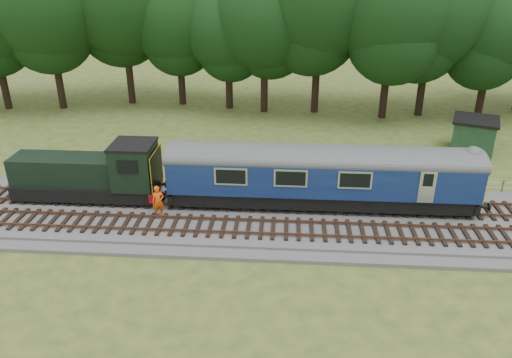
{
  "coord_description": "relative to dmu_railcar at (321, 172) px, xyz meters",
  "views": [
    {
      "loc": [
        2.13,
        -25.61,
        14.53
      ],
      "look_at": [
        0.21,
        1.4,
        2.0
      ],
      "focal_mm": 35.0,
      "sensor_mm": 36.0,
      "label": 1
    }
  ],
  "objects": [
    {
      "name": "ballast",
      "position": [
        -4.08,
        -1.4,
        -2.43
      ],
      "size": [
        70.0,
        7.0,
        0.35
      ],
      "primitive_type": "cube",
      "color": "#4C4C4F",
      "rests_on": "ground"
    },
    {
      "name": "shed",
      "position": [
        12.35,
        10.71,
        -1.24
      ],
      "size": [
        4.2,
        4.2,
        2.69
      ],
      "rotation": [
        0.0,
        0.0,
        -0.34
      ],
      "color": "#1A391F",
      "rests_on": "ground"
    },
    {
      "name": "ground",
      "position": [
        -4.08,
        -1.4,
        -2.61
      ],
      "size": [
        120.0,
        120.0,
        0.0
      ],
      "primitive_type": "plane",
      "color": "#3C5620",
      "rests_on": "ground"
    },
    {
      "name": "shunter_loco",
      "position": [
        -13.93,
        0.0,
        -0.63
      ],
      "size": [
        8.91,
        2.6,
        3.38
      ],
      "color": "black",
      "rests_on": "ground"
    },
    {
      "name": "fence",
      "position": [
        -4.08,
        3.1,
        -2.61
      ],
      "size": [
        64.0,
        0.12,
        1.0
      ],
      "primitive_type": null,
      "color": "#6B6054",
      "rests_on": "ground"
    },
    {
      "name": "track_south",
      "position": [
        -4.08,
        -3.0,
        -2.19
      ],
      "size": [
        67.2,
        2.4,
        0.21
      ],
      "color": "black",
      "rests_on": "ballast"
    },
    {
      "name": "dmu_railcar",
      "position": [
        0.0,
        0.0,
        0.0
      ],
      "size": [
        18.05,
        2.86,
        3.88
      ],
      "color": "black",
      "rests_on": "ground"
    },
    {
      "name": "tree_line",
      "position": [
        -4.08,
        20.6,
        -2.61
      ],
      "size": [
        70.0,
        8.0,
        18.0
      ],
      "primitive_type": null,
      "color": "black",
      "rests_on": "ground"
    },
    {
      "name": "track_north",
      "position": [
        -4.08,
        -0.0,
        -2.19
      ],
      "size": [
        67.2,
        2.4,
        0.21
      ],
      "color": "black",
      "rests_on": "ballast"
    },
    {
      "name": "worker",
      "position": [
        -9.39,
        -1.96,
        -1.31
      ],
      "size": [
        0.8,
        0.65,
        1.9
      ],
      "primitive_type": "imported",
      "rotation": [
        0.0,
        0.0,
        0.32
      ],
      "color": "#FF580D",
      "rests_on": "ballast"
    }
  ]
}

